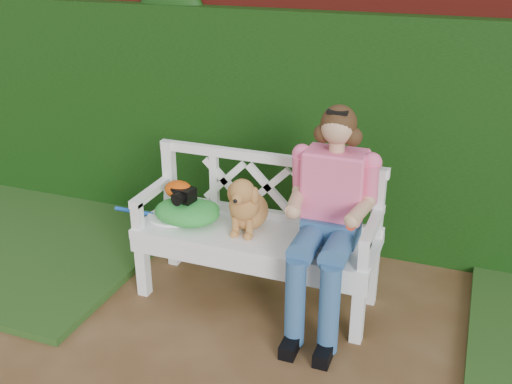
% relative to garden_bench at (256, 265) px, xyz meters
% --- Properties ---
extents(ground, '(60.00, 60.00, 0.00)m').
position_rel_garden_bench_xyz_m(ground, '(0.21, -0.78, -0.24)').
color(ground, '#492D15').
extents(brick_wall, '(10.00, 0.30, 2.20)m').
position_rel_garden_bench_xyz_m(brick_wall, '(0.21, 1.12, 0.86)').
color(brick_wall, maroon).
rests_on(brick_wall, ground).
extents(ivy_hedge, '(10.00, 0.18, 1.70)m').
position_rel_garden_bench_xyz_m(ivy_hedge, '(0.21, 0.90, 0.61)').
color(ivy_hedge, '#16370F').
rests_on(ivy_hedge, ground).
extents(grass_left, '(2.60, 2.00, 0.05)m').
position_rel_garden_bench_xyz_m(grass_left, '(-2.19, 0.12, -0.21)').
color(grass_left, '#1E3B11').
rests_on(grass_left, ground).
extents(garden_bench, '(1.61, 0.67, 0.48)m').
position_rel_garden_bench_xyz_m(garden_bench, '(0.00, 0.00, 0.00)').
color(garden_bench, white).
rests_on(garden_bench, ground).
extents(seated_woman, '(0.75, 0.85, 1.26)m').
position_rel_garden_bench_xyz_m(seated_woman, '(0.47, -0.02, 0.39)').
color(seated_woman, '#F95F73').
rests_on(seated_woman, ground).
extents(dog, '(0.32, 0.39, 0.38)m').
position_rel_garden_bench_xyz_m(dog, '(-0.06, 0.01, 0.43)').
color(dog, '#B1733D').
rests_on(dog, garden_bench).
extents(tennis_racket, '(0.63, 0.39, 0.03)m').
position_rel_garden_bench_xyz_m(tennis_racket, '(-0.60, -0.04, 0.25)').
color(tennis_racket, white).
rests_on(tennis_racket, garden_bench).
extents(green_bag, '(0.51, 0.44, 0.15)m').
position_rel_garden_bench_xyz_m(green_bag, '(-0.46, -0.02, 0.31)').
color(green_bag, '#257521').
rests_on(green_bag, garden_bench).
extents(camera_item, '(0.15, 0.12, 0.09)m').
position_rel_garden_bench_xyz_m(camera_item, '(-0.47, -0.03, 0.43)').
color(camera_item, black).
rests_on(camera_item, green_bag).
extents(baseball_glove, '(0.19, 0.14, 0.12)m').
position_rel_garden_bench_xyz_m(baseball_glove, '(-0.52, 0.00, 0.44)').
color(baseball_glove, '#C04108').
rests_on(baseball_glove, green_bag).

